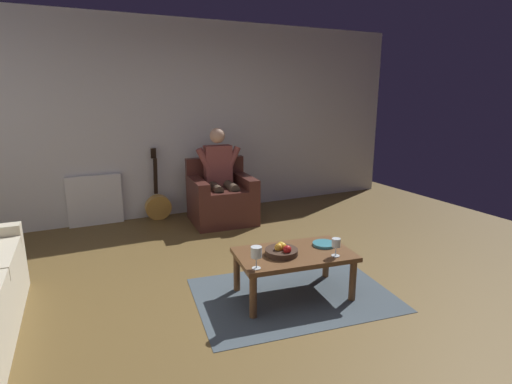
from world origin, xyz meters
TOP-DOWN VIEW (x-y plane):
  - ground_plane at (0.00, 0.00)m, footprint 7.67×7.67m
  - wall_back at (0.00, -2.88)m, footprint 6.79×0.06m
  - rug at (0.00, 0.02)m, footprint 1.83×1.38m
  - armchair at (-0.19, -2.24)m, footprint 0.88×0.85m
  - person_seated at (-0.19, -2.26)m, footprint 0.63×0.60m
  - coffee_table at (0.00, 0.02)m, footprint 1.06×0.70m
  - guitar at (0.59, -2.68)m, footprint 0.36×0.21m
  - radiator at (1.39, -2.81)m, footprint 0.69×0.06m
  - wine_glass_near at (-0.27, 0.24)m, footprint 0.07×0.07m
  - wine_glass_far at (0.44, 0.18)m, footprint 0.09×0.09m
  - fruit_bowl at (0.12, 0.03)m, footprint 0.28×0.28m
  - decorative_dish at (-0.33, 0.00)m, footprint 0.21×0.21m

SIDE VIEW (x-z plane):
  - ground_plane at x=0.00m, z-range 0.00..0.00m
  - rug at x=0.00m, z-range 0.00..0.01m
  - guitar at x=0.59m, z-range -0.28..0.72m
  - armchair at x=-0.19m, z-range -0.11..0.74m
  - radiator at x=1.39m, z-range 0.00..0.68m
  - coffee_table at x=0.00m, z-range 0.14..0.54m
  - decorative_dish at x=-0.33m, z-range 0.40..0.43m
  - fruit_bowl at x=0.12m, z-range 0.39..0.49m
  - wine_glass_near at x=-0.27m, z-range 0.43..0.59m
  - wine_glass_far at x=0.44m, z-range 0.44..0.62m
  - person_seated at x=-0.19m, z-range 0.04..1.32m
  - wall_back at x=0.00m, z-range 0.00..2.72m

